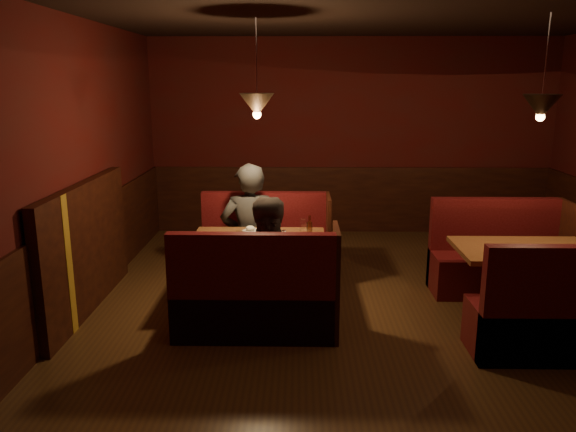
{
  "coord_description": "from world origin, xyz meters",
  "views": [
    {
      "loc": [
        -0.8,
        -4.95,
        2.27
      ],
      "look_at": [
        -0.9,
        0.54,
        0.95
      ],
      "focal_mm": 35.0,
      "sensor_mm": 36.0,
      "label": 1
    }
  ],
  "objects_px": {
    "second_table": "(525,267)",
    "diner_a": "(249,210)",
    "second_bench_far": "(498,263)",
    "main_table": "(260,253)",
    "second_bench_near": "(562,322)",
    "diner_b": "(273,246)",
    "main_bench_far": "(266,253)",
    "main_bench_near": "(256,303)"
  },
  "relations": [
    {
      "from": "second_bench_far",
      "to": "main_table",
      "type": "bearing_deg",
      "value": -170.63
    },
    {
      "from": "main_table",
      "to": "second_table",
      "type": "bearing_deg",
      "value": -7.77
    },
    {
      "from": "second_table",
      "to": "diner_a",
      "type": "xyz_separation_m",
      "value": [
        -2.71,
        0.9,
        0.33
      ]
    },
    {
      "from": "main_table",
      "to": "main_bench_far",
      "type": "xyz_separation_m",
      "value": [
        0.02,
        0.77,
        -0.24
      ]
    },
    {
      "from": "diner_a",
      "to": "diner_b",
      "type": "xyz_separation_m",
      "value": [
        0.32,
        -1.1,
        -0.08
      ]
    },
    {
      "from": "main_bench_near",
      "to": "diner_a",
      "type": "relative_size",
      "value": 0.85
    },
    {
      "from": "main_bench_near",
      "to": "second_table",
      "type": "height_order",
      "value": "main_bench_near"
    },
    {
      "from": "diner_a",
      "to": "diner_b",
      "type": "relative_size",
      "value": 1.09
    },
    {
      "from": "main_bench_far",
      "to": "diner_a",
      "type": "xyz_separation_m",
      "value": [
        -0.17,
        -0.22,
        0.55
      ]
    },
    {
      "from": "main_bench_far",
      "to": "second_bench_far",
      "type": "xyz_separation_m",
      "value": [
        2.57,
        -0.34,
        0.0
      ]
    },
    {
      "from": "second_bench_near",
      "to": "second_table",
      "type": "bearing_deg",
      "value": 92.2
    },
    {
      "from": "second_bench_near",
      "to": "diner_b",
      "type": "distance_m",
      "value": 2.54
    },
    {
      "from": "second_table",
      "to": "main_bench_near",
      "type": "bearing_deg",
      "value": -170.62
    },
    {
      "from": "second_bench_near",
      "to": "diner_a",
      "type": "relative_size",
      "value": 0.82
    },
    {
      "from": "second_table",
      "to": "diner_b",
      "type": "height_order",
      "value": "diner_b"
    },
    {
      "from": "main_bench_far",
      "to": "main_bench_near",
      "type": "bearing_deg",
      "value": -90.0
    },
    {
      "from": "second_table",
      "to": "second_bench_far",
      "type": "xyz_separation_m",
      "value": [
        0.03,
        0.78,
        -0.22
      ]
    },
    {
      "from": "diner_b",
      "to": "main_bench_far",
      "type": "bearing_deg",
      "value": 75.18
    },
    {
      "from": "main_table",
      "to": "second_bench_far",
      "type": "relative_size",
      "value": 0.94
    },
    {
      "from": "main_bench_far",
      "to": "diner_b",
      "type": "height_order",
      "value": "diner_b"
    },
    {
      "from": "second_bench_far",
      "to": "second_bench_near",
      "type": "relative_size",
      "value": 1.0
    },
    {
      "from": "main_table",
      "to": "second_bench_near",
      "type": "relative_size",
      "value": 0.94
    },
    {
      "from": "main_table",
      "to": "main_bench_near",
      "type": "distance_m",
      "value": 0.8
    },
    {
      "from": "main_bench_near",
      "to": "diner_a",
      "type": "height_order",
      "value": "diner_a"
    },
    {
      "from": "main_table",
      "to": "second_bench_far",
      "type": "bearing_deg",
      "value": 9.37
    },
    {
      "from": "second_table",
      "to": "diner_a",
      "type": "relative_size",
      "value": 0.74
    },
    {
      "from": "main_table",
      "to": "diner_a",
      "type": "height_order",
      "value": "diner_a"
    },
    {
      "from": "second_table",
      "to": "second_bench_near",
      "type": "bearing_deg",
      "value": -87.8
    },
    {
      "from": "second_bench_far",
      "to": "second_bench_near",
      "type": "distance_m",
      "value": 1.55
    },
    {
      "from": "main_bench_far",
      "to": "second_bench_far",
      "type": "bearing_deg",
      "value": -7.58
    },
    {
      "from": "second_bench_far",
      "to": "main_bench_far",
      "type": "bearing_deg",
      "value": 172.42
    },
    {
      "from": "main_bench_far",
      "to": "diner_a",
      "type": "distance_m",
      "value": 0.62
    },
    {
      "from": "second_table",
      "to": "diner_a",
      "type": "bearing_deg",
      "value": 161.63
    },
    {
      "from": "main_table",
      "to": "main_bench_far",
      "type": "distance_m",
      "value": 0.8
    },
    {
      "from": "main_bench_far",
      "to": "main_bench_near",
      "type": "height_order",
      "value": "same"
    },
    {
      "from": "main_bench_far",
      "to": "second_bench_far",
      "type": "distance_m",
      "value": 2.59
    },
    {
      "from": "main_table",
      "to": "second_table",
      "type": "relative_size",
      "value": 1.04
    },
    {
      "from": "main_table",
      "to": "main_bench_far",
      "type": "relative_size",
      "value": 0.91
    },
    {
      "from": "main_table",
      "to": "diner_a",
      "type": "bearing_deg",
      "value": 105.86
    },
    {
      "from": "main_bench_near",
      "to": "diner_b",
      "type": "height_order",
      "value": "diner_b"
    },
    {
      "from": "second_bench_near",
      "to": "diner_b",
      "type": "relative_size",
      "value": 0.9
    },
    {
      "from": "second_bench_near",
      "to": "diner_b",
      "type": "xyz_separation_m",
      "value": [
        -2.43,
        0.57,
        0.48
      ]
    }
  ]
}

